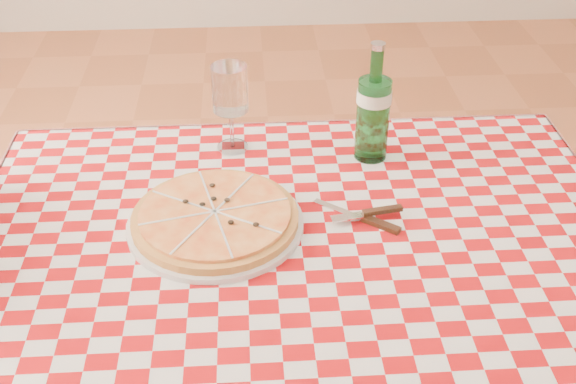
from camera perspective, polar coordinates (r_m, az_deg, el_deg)
The scene contains 6 objects.
dining_table at distance 1.47m, azimuth 0.93°, elevation -6.40°, with size 1.20×0.80×0.75m.
tablecloth at distance 1.41m, azimuth 0.97°, elevation -3.50°, with size 1.30×0.90×0.01m, color #A20A0D.
pizza_plate at distance 1.42m, azimuth -5.78°, elevation -1.99°, with size 0.35×0.35×0.05m, color #B97C3D, non-canonical shape.
water_bottle at distance 1.59m, azimuth 6.80°, elevation 7.06°, with size 0.08×0.08×0.27m, color #1A6827, non-canonical shape.
wine_glass at distance 1.63m, azimuth -4.55°, elevation 6.60°, with size 0.08×0.08×0.21m, color white, non-canonical shape.
cutlery at distance 1.45m, azimuth 5.92°, elevation -1.83°, with size 0.21×0.17×0.02m, color silver, non-canonical shape.
Camera 1 is at (-0.09, -1.11, 1.62)m, focal length 45.00 mm.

